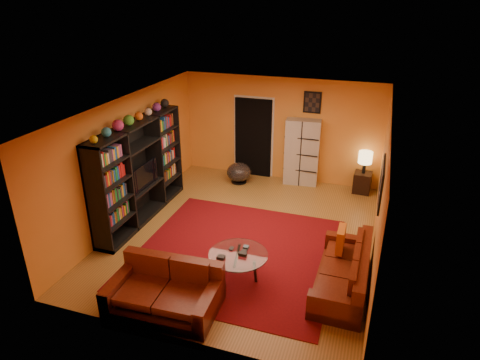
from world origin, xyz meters
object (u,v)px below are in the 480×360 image
(storage_cabinet, at_px, (302,152))
(table_lamp, at_px, (365,158))
(tv, at_px, (141,176))
(coffee_table, at_px, (238,257))
(entertainment_unit, at_px, (140,172))
(bowl_chair, at_px, (239,172))
(loveseat, at_px, (166,290))
(side_table, at_px, (362,182))
(sofa, at_px, (347,273))

(storage_cabinet, xyz_separation_m, table_lamp, (1.52, -0.05, 0.05))
(tv, distance_m, coffee_table, 3.01)
(entertainment_unit, height_order, bowl_chair, entertainment_unit)
(loveseat, bearing_deg, bowl_chair, 2.51)
(side_table, bearing_deg, sofa, -89.87)
(storage_cabinet, relative_size, bowl_chair, 2.68)
(tv, height_order, coffee_table, tv)
(loveseat, relative_size, bowl_chair, 2.74)
(table_lamp, bearing_deg, storage_cabinet, 178.11)
(sofa, bearing_deg, coffee_table, -168.29)
(loveseat, xyz_separation_m, bowl_chair, (-0.42, 4.76, -0.01))
(tv, xyz_separation_m, coffee_table, (2.60, -1.42, -0.53))
(storage_cabinet, bearing_deg, sofa, -74.17)
(entertainment_unit, xyz_separation_m, table_lamp, (4.40, 2.75, -0.17))
(entertainment_unit, bearing_deg, side_table, 32.02)
(side_table, bearing_deg, table_lamp, 0.00)
(loveseat, distance_m, coffee_table, 1.30)
(entertainment_unit, height_order, side_table, entertainment_unit)
(coffee_table, height_order, side_table, coffee_table)
(side_table, bearing_deg, loveseat, -116.65)
(sofa, xyz_separation_m, side_table, (-0.01, 3.85, -0.04))
(sofa, height_order, bowl_chair, sofa)
(tv, distance_m, storage_cabinet, 4.00)
(entertainment_unit, xyz_separation_m, tv, (0.05, -0.03, -0.07))
(entertainment_unit, xyz_separation_m, coffee_table, (2.65, -1.45, -0.60))
(entertainment_unit, bearing_deg, coffee_table, -28.60)
(entertainment_unit, relative_size, storage_cabinet, 1.81)
(sofa, bearing_deg, entertainment_unit, 166.56)
(storage_cabinet, relative_size, table_lamp, 3.09)
(entertainment_unit, height_order, loveseat, entertainment_unit)
(storage_cabinet, distance_m, bowl_chair, 1.65)
(side_table, height_order, table_lamp, table_lamp)
(side_table, bearing_deg, entertainment_unit, -147.98)
(entertainment_unit, bearing_deg, sofa, -14.08)
(entertainment_unit, bearing_deg, bowl_chair, 59.35)
(coffee_table, bearing_deg, storage_cabinet, 86.95)
(loveseat, distance_m, table_lamp, 5.81)
(tv, bearing_deg, table_lamp, -57.44)
(loveseat, relative_size, table_lamp, 3.16)
(loveseat, bearing_deg, tv, 33.88)
(entertainment_unit, relative_size, table_lamp, 5.58)
(sofa, bearing_deg, storage_cabinet, 111.98)
(tv, bearing_deg, sofa, -103.91)
(loveseat, xyz_separation_m, coffee_table, (0.85, 0.96, 0.17))
(loveseat, height_order, bowl_chair, loveseat)
(loveseat, height_order, side_table, loveseat)
(tv, xyz_separation_m, sofa, (4.36, -1.08, -0.69))
(tv, xyz_separation_m, table_lamp, (4.35, 2.78, -0.10))
(side_table, bearing_deg, tv, -147.44)
(loveseat, xyz_separation_m, storage_cabinet, (1.07, 5.21, 0.55))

